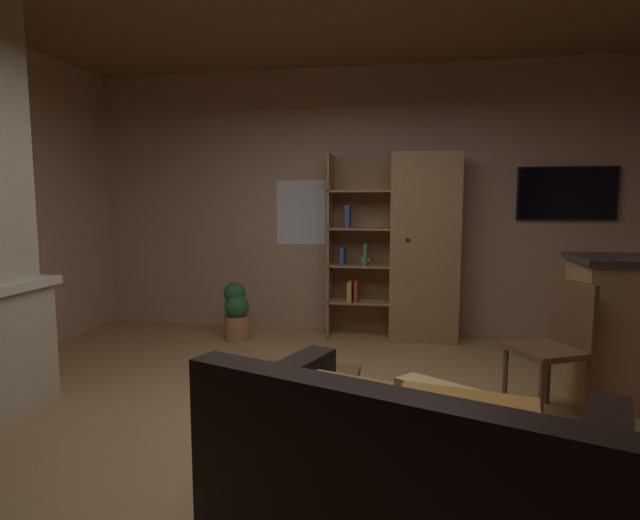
{
  "coord_description": "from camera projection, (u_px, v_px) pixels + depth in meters",
  "views": [
    {
      "loc": [
        0.6,
        -3.01,
        1.45
      ],
      "look_at": [
        0.0,
        0.4,
        1.05
      ],
      "focal_mm": 28.65,
      "sensor_mm": 36.0,
      "label": 1
    }
  ],
  "objects": [
    {
      "name": "floor",
      "position": [
        309.0,
        434.0,
        3.22
      ],
      "size": [
        5.91,
        5.22,
        0.02
      ],
      "primitive_type": "cube",
      "color": "#A37A4C",
      "rests_on": "ground"
    },
    {
      "name": "wall_back",
      "position": [
        355.0,
        202.0,
        5.64
      ],
      "size": [
        6.03,
        0.06,
        2.89
      ],
      "primitive_type": "cube",
      "color": "tan",
      "rests_on": "ground"
    },
    {
      "name": "window_pane_back",
      "position": [
        301.0,
        213.0,
        5.72
      ],
      "size": [
        0.56,
        0.01,
        0.71
      ],
      "primitive_type": "cube",
      "color": "white"
    },
    {
      "name": "bookshelf_cabinet",
      "position": [
        415.0,
        249.0,
        5.31
      ],
      "size": [
        1.35,
        0.41,
        1.94
      ],
      "color": "#997047",
      "rests_on": "ground"
    },
    {
      "name": "leather_couch",
      "position": [
        409.0,
        491.0,
        2.01
      ],
      "size": [
        1.72,
        1.37,
        0.84
      ],
      "color": "black",
      "rests_on": "ground"
    },
    {
      "name": "coffee_table",
      "position": [
        304.0,
        393.0,
        2.93
      ],
      "size": [
        0.59,
        0.6,
        0.45
      ],
      "color": "brown",
      "rests_on": "ground"
    },
    {
      "name": "table_book_0",
      "position": [
        300.0,
        373.0,
        2.95
      ],
      "size": [
        0.11,
        0.1,
        0.03
      ],
      "primitive_type": "cube",
      "rotation": [
        0.0,
        0.0,
        0.03
      ],
      "color": "brown",
      "rests_on": "coffee_table"
    },
    {
      "name": "table_book_1",
      "position": [
        314.0,
        369.0,
        2.95
      ],
      "size": [
        0.13,
        0.12,
        0.02
      ],
      "primitive_type": "cube",
      "rotation": [
        0.0,
        0.0,
        0.23
      ],
      "color": "black",
      "rests_on": "coffee_table"
    },
    {
      "name": "table_book_2",
      "position": [
        307.0,
        363.0,
        2.99
      ],
      "size": [
        0.13,
        0.1,
        0.02
      ],
      "primitive_type": "cube",
      "rotation": [
        0.0,
        0.0,
        -0.03
      ],
      "color": "gold",
      "rests_on": "coffee_table"
    },
    {
      "name": "dining_chair",
      "position": [
        557.0,
        339.0,
        3.42
      ],
      "size": [
        0.56,
        0.56,
        0.92
      ],
      "color": "brown",
      "rests_on": "ground"
    },
    {
      "name": "potted_floor_plant",
      "position": [
        236.0,
        311.0,
        5.35
      ],
      "size": [
        0.28,
        0.3,
        0.61
      ],
      "color": "#B77051",
      "rests_on": "ground"
    },
    {
      "name": "wall_mounted_tv",
      "position": [
        567.0,
        193.0,
        5.19
      ],
      "size": [
        0.96,
        0.06,
        0.54
      ],
      "color": "black"
    }
  ]
}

